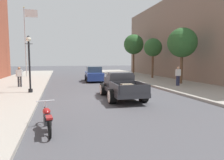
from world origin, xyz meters
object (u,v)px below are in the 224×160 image
Objects in this scene: car_background_blue at (94,74)px; street_lamp_near at (29,60)px; motorcycle_parked at (47,118)px; street_tree_nearest at (182,43)px; flagpole at (27,34)px; street_tree_second at (153,48)px; street_tree_third at (134,45)px; pedestrian_sidewalk_right at (178,75)px; pedestrian_sidewalk_left at (19,76)px; hotrod_truck_gunmetal at (121,86)px.

street_lamp_near is (-5.67, -7.38, 1.62)m from car_background_blue.
motorcycle_parked is 15.53m from street_tree_nearest.
street_lamp_near is 0.42× the size of flagpole.
motorcycle_parked is 0.41× the size of street_tree_nearest.
flagpole is 16.60m from street_tree_second.
street_lamp_near is at bearing -132.92° from street_tree_third.
street_tree_nearest is at bearing 40.23° from motorcycle_parked.
street_tree_nearest is at bearing -36.21° from car_background_blue.
street_lamp_near reaches higher than pedestrian_sidewalk_right.
street_tree_nearest reaches higher than street_lamp_near.
flagpole is (-3.55, 22.33, 5.33)m from motorcycle_parked.
street_lamp_near is 0.64× the size of street_tree_third.
motorcycle_parked is at bearing -76.16° from pedestrian_sidewalk_left.
hotrod_truck_gunmetal is 0.96× the size of street_tree_nearest.
street_tree_second is at bearing 7.40° from car_background_blue.
pedestrian_sidewalk_left reaches higher than car_background_blue.
street_lamp_near reaches higher than pedestrian_sidewalk_left.
street_tree_third is at bearing 41.76° from car_background_blue.
pedestrian_sidewalk_left is at bearing 168.54° from pedestrian_sidewalk_right.
pedestrian_sidewalk_right is at bearing -131.61° from street_tree_nearest.
pedestrian_sidewalk_right is 13.58m from street_tree_third.
street_tree_third is (7.11, 16.39, 3.88)m from hotrod_truck_gunmetal.
street_tree_second is at bearing 88.34° from street_tree_nearest.
flagpole reaches higher than street_lamp_near.
street_lamp_near is 0.79× the size of street_tree_second.
flagpole reaches higher than car_background_blue.
street_lamp_near reaches higher than car_background_blue.
motorcycle_parked is 23.23m from flagpole.
pedestrian_sidewalk_left is at bearing 110.65° from street_lamp_near.
flagpole is at bearing 176.73° from street_tree_third.
pedestrian_sidewalk_left is 13.33m from pedestrian_sidewalk_right.
flagpole reaches higher than hotrod_truck_gunmetal.
flagpole is 1.53× the size of street_tree_third.
hotrod_truck_gunmetal is at bearing -41.02° from pedestrian_sidewalk_left.
pedestrian_sidewalk_left is 3.72m from street_lamp_near.
street_tree_third is at bearing 36.75° from pedestrian_sidewalk_left.
street_tree_third is at bearing -3.27° from flagpole.
car_background_blue is 9.16m from pedestrian_sidewalk_right.
flagpole is (-2.06, 14.53, 3.39)m from street_lamp_near.
street_tree_nearest is (15.10, -12.56, -1.83)m from flagpole.
pedestrian_sidewalk_right is 0.28× the size of street_tree_third.
pedestrian_sidewalk_left is 14.62m from street_tree_nearest.
street_tree_nearest reaches higher than pedestrian_sidewalk_left.
car_background_blue is at bearing 89.76° from hotrod_truck_gunmetal.
pedestrian_sidewalk_left is at bearing 174.85° from street_tree_nearest.
car_background_blue is 11.66m from flagpole.
flagpole is (-7.68, 17.23, 5.02)m from hotrod_truck_gunmetal.
pedestrian_sidewalk_left reaches higher than motorcycle_parked.
motorcycle_parked is at bearing -140.88° from pedestrian_sidewalk_right.
street_tree_second is at bearing 19.42° from pedestrian_sidewalk_left.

